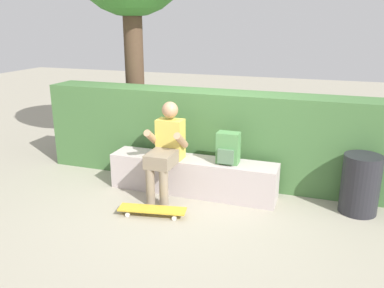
{
  "coord_description": "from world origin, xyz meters",
  "views": [
    {
      "loc": [
        1.61,
        -4.36,
        2.21
      ],
      "look_at": [
        0.0,
        0.27,
        0.69
      ],
      "focal_mm": 37.43,
      "sensor_mm": 36.0,
      "label": 1
    }
  ],
  "objects": [
    {
      "name": "bench_main",
      "position": [
        0.0,
        0.3,
        0.24
      ],
      "size": [
        2.22,
        0.42,
        0.48
      ],
      "color": "#B4A6A3",
      "rests_on": "ground"
    },
    {
      "name": "ground_plane",
      "position": [
        0.0,
        0.0,
        0.0
      ],
      "size": [
        24.0,
        24.0,
        0.0
      ],
      "primitive_type": "plane",
      "color": "gray"
    },
    {
      "name": "backpack_on_bench",
      "position": [
        0.47,
        0.3,
        0.67
      ],
      "size": [
        0.28,
        0.23,
        0.4
      ],
      "color": "#51894C",
      "rests_on": "bench_main"
    },
    {
      "name": "person_skater",
      "position": [
        -0.28,
        0.09,
        0.67
      ],
      "size": [
        0.49,
        0.62,
        1.23
      ],
      "color": "gold",
      "rests_on": "ground"
    },
    {
      "name": "skateboard_near_person",
      "position": [
        -0.23,
        -0.48,
        0.07
      ],
      "size": [
        0.82,
        0.34,
        0.09
      ],
      "color": "gold",
      "rests_on": "ground"
    },
    {
      "name": "hedge_row",
      "position": [
        0.3,
        0.91,
        0.64
      ],
      "size": [
        5.42,
        0.53,
        1.27
      ],
      "color": "#426C38",
      "rests_on": "ground"
    },
    {
      "name": "trash_bin",
      "position": [
        2.06,
        0.42,
        0.36
      ],
      "size": [
        0.44,
        0.44,
        0.72
      ],
      "color": "#232328",
      "rests_on": "ground"
    }
  ]
}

